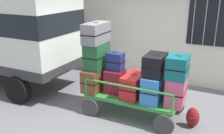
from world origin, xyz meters
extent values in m
plane|color=slate|center=(0.00, 0.00, 0.00)|extent=(40.00, 40.00, 0.00)
cube|color=black|center=(1.44, 2.32, 2.00)|extent=(1.20, 0.04, 1.50)
cylinder|color=gray|center=(0.99, 2.28, 2.00)|extent=(0.03, 0.03, 1.50)
cylinder|color=gray|center=(1.29, 2.28, 2.00)|extent=(0.03, 0.03, 1.50)
cylinder|color=gray|center=(1.59, 2.28, 2.00)|extent=(0.03, 0.03, 1.50)
cube|color=#2D2D30|center=(-4.09, 0.16, 0.77)|extent=(4.68, 1.88, 0.24)
cylinder|color=black|center=(-2.60, -0.76, 0.35)|extent=(0.70, 0.22, 0.70)
cube|color=#2D8438|center=(0.21, -0.06, 0.44)|extent=(2.03, 0.91, 0.05)
cylinder|color=#383838|center=(1.05, -0.54, 0.21)|extent=(0.42, 0.06, 0.42)
cylinder|color=#383838|center=(1.05, 0.41, 0.21)|extent=(0.42, 0.06, 0.42)
cylinder|color=#383838|center=(-0.64, -0.54, 0.21)|extent=(0.42, 0.06, 0.42)
cylinder|color=#383838|center=(-0.64, 0.41, 0.21)|extent=(0.42, 0.06, 0.42)
cylinder|color=#2D8438|center=(1.18, -0.48, 0.66)|extent=(0.04, 0.04, 0.38)
cylinder|color=#2D8438|center=(1.18, 0.35, 0.66)|extent=(0.04, 0.04, 0.38)
cylinder|color=#2D8438|center=(-0.77, -0.48, 0.66)|extent=(0.04, 0.04, 0.38)
cylinder|color=#2D8438|center=(-0.77, 0.35, 0.66)|extent=(0.04, 0.04, 0.38)
cylinder|color=#2D8438|center=(0.21, -0.48, 0.85)|extent=(1.95, 0.04, 0.04)
cylinder|color=#2D8438|center=(0.21, 0.35, 0.85)|extent=(1.95, 0.04, 0.04)
cube|color=brown|center=(-0.73, -0.09, 0.73)|extent=(0.40, 0.80, 0.51)
cube|color=black|center=(-0.73, -0.09, 0.73)|extent=(0.41, 0.81, 0.02)
cube|color=black|center=(-0.73, -0.09, 0.98)|extent=(0.13, 0.03, 0.02)
cube|color=#194C28|center=(-0.73, -0.04, 1.28)|extent=(0.38, 0.65, 0.59)
cube|color=black|center=(-0.73, -0.04, 1.28)|extent=(0.39, 0.66, 0.02)
cube|color=black|center=(-0.73, -0.04, 1.57)|extent=(0.13, 0.03, 0.02)
cube|color=slate|center=(-0.73, -0.05, 1.81)|extent=(0.37, 0.77, 0.45)
cube|color=black|center=(-0.73, -0.05, 1.81)|extent=(0.39, 0.78, 0.02)
cube|color=black|center=(-0.73, -0.05, 2.03)|extent=(0.13, 0.03, 0.02)
cube|color=maroon|center=(-0.26, -0.04, 0.73)|extent=(0.42, 0.45, 0.53)
cube|color=black|center=(-0.26, -0.04, 0.73)|extent=(0.43, 0.46, 0.02)
cube|color=black|center=(-0.26, -0.04, 0.99)|extent=(0.14, 0.04, 0.02)
cube|color=navy|center=(-0.26, -0.03, 1.20)|extent=(0.37, 0.26, 0.39)
cube|color=black|center=(-0.26, -0.03, 1.20)|extent=(0.38, 0.27, 0.02)
cube|color=black|center=(-0.26, -0.03, 1.39)|extent=(0.13, 0.03, 0.02)
cube|color=#B21E1E|center=(0.21, -0.05, 0.72)|extent=(0.39, 0.75, 0.50)
cube|color=black|center=(0.21, -0.05, 0.72)|extent=(0.40, 0.76, 0.02)
cube|color=black|center=(0.21, -0.05, 0.97)|extent=(0.13, 0.03, 0.02)
cube|color=#3372C6|center=(0.67, -0.06, 0.76)|extent=(0.37, 0.79, 0.58)
cube|color=black|center=(0.67, -0.06, 0.76)|extent=(0.38, 0.80, 0.02)
cube|color=black|center=(0.67, -0.06, 1.04)|extent=(0.13, 0.03, 0.02)
cube|color=black|center=(0.67, -0.08, 1.27)|extent=(0.41, 0.63, 0.43)
cube|color=black|center=(0.67, -0.08, 1.27)|extent=(0.42, 0.64, 0.02)
cube|color=black|center=(0.67, -0.08, 1.48)|extent=(0.14, 0.03, 0.02)
cube|color=#CC4C72|center=(1.14, -0.03, 0.77)|extent=(0.39, 0.63, 0.59)
cube|color=black|center=(1.14, -0.03, 0.77)|extent=(0.40, 0.64, 0.02)
cube|color=black|center=(1.14, -0.03, 1.06)|extent=(0.13, 0.04, 0.02)
cube|color=#0F5960|center=(1.14, -0.09, 1.29)|extent=(0.40, 0.53, 0.45)
cube|color=black|center=(1.14, -0.09, 1.29)|extent=(0.41, 0.54, 0.02)
cube|color=black|center=(1.14, -0.09, 1.51)|extent=(0.14, 0.03, 0.02)
ellipsoid|color=maroon|center=(1.51, 0.01, 0.22)|extent=(0.27, 0.19, 0.44)
cube|color=maroon|center=(1.51, -0.08, 0.18)|extent=(0.14, 0.06, 0.15)
camera|label=1|loc=(2.09, -4.90, 2.85)|focal=40.48mm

